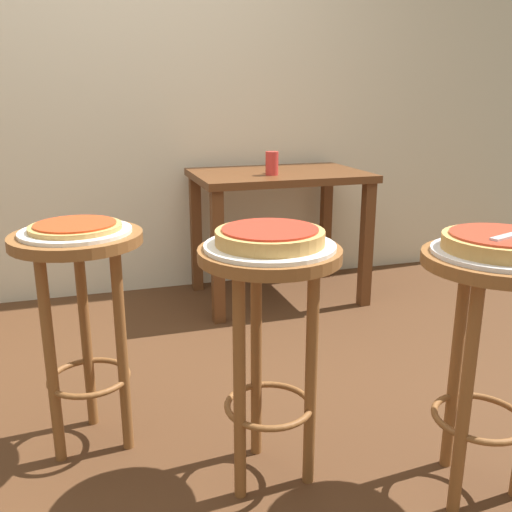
{
  "coord_description": "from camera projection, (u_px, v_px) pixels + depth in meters",
  "views": [
    {
      "loc": [
        -0.18,
        -1.75,
        1.16
      ],
      "look_at": [
        0.33,
        -0.13,
        0.67
      ],
      "focal_mm": 39.43,
      "sensor_mm": 36.0,
      "label": 1
    }
  ],
  "objects": [
    {
      "name": "ground_plane",
      "position": [
        155.0,
        437.0,
        1.98
      ],
      "size": [
        6.0,
        6.0,
        0.0
      ],
      "primitive_type": "plane",
      "color": "#4C2D19"
    },
    {
      "name": "stool_leftside",
      "position": [
        81.0,
        291.0,
        1.8
      ],
      "size": [
        0.41,
        0.41,
        0.75
      ],
      "color": "brown",
      "rests_on": "ground_plane"
    },
    {
      "name": "pizza_middle",
      "position": [
        270.0,
        236.0,
        1.57
      ],
      "size": [
        0.31,
        0.31,
        0.05
      ],
      "color": "tan",
      "rests_on": "serving_plate_middle"
    },
    {
      "name": "serving_plate_middle",
      "position": [
        270.0,
        246.0,
        1.58
      ],
      "size": [
        0.37,
        0.37,
        0.01
      ],
      "primitive_type": "cylinder",
      "color": "white",
      "rests_on": "stool_middle"
    },
    {
      "name": "condiment_shaker",
      "position": [
        275.0,
        165.0,
        3.09
      ],
      "size": [
        0.04,
        0.04,
        0.09
      ],
      "primitive_type": "cylinder",
      "color": "white",
      "rests_on": "dining_table"
    },
    {
      "name": "serving_plate_foreground",
      "position": [
        500.0,
        253.0,
        1.51
      ],
      "size": [
        0.36,
        0.36,
        0.01
      ],
      "primitive_type": "cylinder",
      "color": "silver",
      "rests_on": "stool_foreground"
    },
    {
      "name": "cup_near_edge",
      "position": [
        272.0,
        163.0,
        3.01
      ],
      "size": [
        0.07,
        0.07,
        0.13
      ],
      "primitive_type": "cylinder",
      "color": "red",
      "rests_on": "dining_table"
    },
    {
      "name": "back_wall",
      "position": [
        100.0,
        30.0,
        3.08
      ],
      "size": [
        6.0,
        0.1,
        3.0
      ],
      "primitive_type": "cube",
      "color": "beige",
      "rests_on": "ground_plane"
    },
    {
      "name": "stool_middle",
      "position": [
        269.0,
        311.0,
        1.63
      ],
      "size": [
        0.41,
        0.41,
        0.75
      ],
      "color": "brown",
      "rests_on": "ground_plane"
    },
    {
      "name": "dining_table",
      "position": [
        278.0,
        194.0,
        3.19
      ],
      "size": [
        0.95,
        0.65,
        0.75
      ],
      "color": "#5B3319",
      "rests_on": "ground_plane"
    },
    {
      "name": "serving_plate_leftside",
      "position": [
        76.0,
        231.0,
        1.75
      ],
      "size": [
        0.34,
        0.34,
        0.01
      ],
      "primitive_type": "cylinder",
      "color": "white",
      "rests_on": "stool_leftside"
    },
    {
      "name": "pizza_leftside",
      "position": [
        75.0,
        226.0,
        1.74
      ],
      "size": [
        0.28,
        0.28,
        0.02
      ],
      "color": "tan",
      "rests_on": "serving_plate_leftside"
    },
    {
      "name": "pizza_foreground",
      "position": [
        501.0,
        242.0,
        1.5
      ],
      "size": [
        0.31,
        0.31,
        0.05
      ],
      "color": "tan",
      "rests_on": "serving_plate_foreground"
    },
    {
      "name": "stool_foreground",
      "position": [
        491.0,
        320.0,
        1.57
      ],
      "size": [
        0.41,
        0.41,
        0.75
      ],
      "color": "brown",
      "rests_on": "ground_plane"
    }
  ]
}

